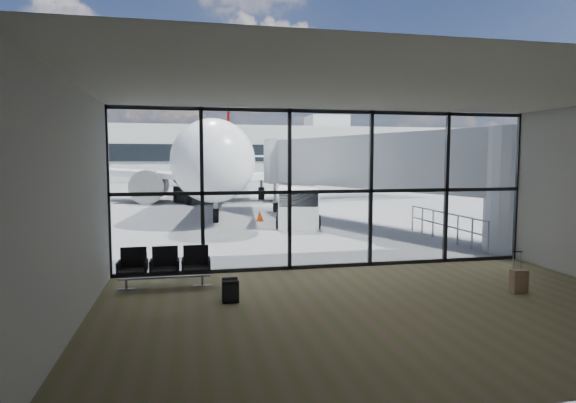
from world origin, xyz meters
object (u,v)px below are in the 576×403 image
object	(u,v)px
seating_row	(165,265)
suitcase	(519,281)
belt_loader	(192,194)
mobile_stairs	(69,213)
airliner	(225,161)
service_van	(297,206)
backpack	(230,291)

from	to	relation	value
seating_row	suitcase	distance (m)	8.41
belt_loader	mobile_stairs	bearing A→B (deg)	-145.40
airliner	service_van	xyz separation A→B (m)	(2.18, -16.19, -2.07)
backpack	airliner	world-z (taller)	airliner
suitcase	belt_loader	distance (m)	26.07
suitcase	belt_loader	bearing A→B (deg)	107.65
seating_row	belt_loader	world-z (taller)	belt_loader
airliner	mobile_stairs	size ratio (longest dim) A/B	11.74
mobile_stairs	airliner	bearing A→B (deg)	72.74
suitcase	belt_loader	world-z (taller)	belt_loader
suitcase	airliner	world-z (taller)	airliner
backpack	mobile_stairs	world-z (taller)	mobile_stairs
seating_row	airliner	size ratio (longest dim) A/B	0.06
mobile_stairs	suitcase	bearing A→B (deg)	-33.95
seating_row	service_van	size ratio (longest dim) A/B	0.51
suitcase	service_van	bearing A→B (deg)	102.80
suitcase	mobile_stairs	size ratio (longest dim) A/B	0.30
airliner	mobile_stairs	xyz separation A→B (m)	(-8.50, -13.40, -2.47)
seating_row	suitcase	size ratio (longest dim) A/B	2.26
belt_loader	mobile_stairs	world-z (taller)	mobile_stairs
seating_row	backpack	xyz separation A→B (m)	(1.45, -1.69, -0.28)
backpack	belt_loader	distance (m)	24.41
backpack	seating_row	bearing A→B (deg)	129.58
backpack	mobile_stairs	xyz separation A→B (m)	(-6.50, 14.50, 0.24)
airliner	mobile_stairs	distance (m)	16.06
service_van	mobile_stairs	xyz separation A→B (m)	(-10.67, 2.79, -0.41)
seating_row	backpack	distance (m)	2.24
backpack	airliner	xyz separation A→B (m)	(1.99, 27.90, 2.72)
service_van	backpack	bearing A→B (deg)	-98.23
backpack	airliner	size ratio (longest dim) A/B	0.01
suitcase	mobile_stairs	world-z (taller)	mobile_stairs
belt_loader	service_van	bearing A→B (deg)	-93.97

